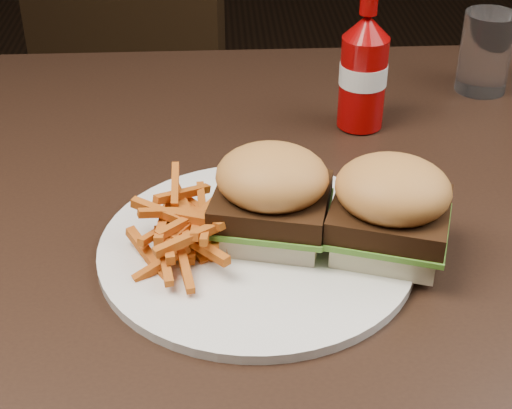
{
  "coord_description": "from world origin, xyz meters",
  "views": [
    {
      "loc": [
        -0.15,
        -0.74,
        1.21
      ],
      "look_at": [
        -0.11,
        -0.11,
        0.8
      ],
      "focal_mm": 55.0,
      "sensor_mm": 36.0,
      "label": 1
    }
  ],
  "objects_px": {
    "dining_table": "(349,198)",
    "plate": "(257,248)",
    "ketchup_bottle": "(363,82)",
    "chair_far": "(175,114)",
    "tumbler": "(486,52)"
  },
  "relations": [
    {
      "from": "dining_table",
      "to": "plate",
      "type": "xyz_separation_m",
      "value": [
        -0.11,
        -0.12,
        0.03
      ]
    },
    {
      "from": "plate",
      "to": "ketchup_bottle",
      "type": "height_order",
      "value": "ketchup_bottle"
    },
    {
      "from": "chair_far",
      "to": "plate",
      "type": "xyz_separation_m",
      "value": [
        0.13,
        -0.95,
        0.33
      ]
    },
    {
      "from": "dining_table",
      "to": "plate",
      "type": "relative_size",
      "value": 3.87
    },
    {
      "from": "plate",
      "to": "tumbler",
      "type": "xyz_separation_m",
      "value": [
        0.33,
        0.36,
        0.05
      ]
    },
    {
      "from": "dining_table",
      "to": "tumbler",
      "type": "height_order",
      "value": "tumbler"
    },
    {
      "from": "ketchup_bottle",
      "to": "tumbler",
      "type": "xyz_separation_m",
      "value": [
        0.18,
        0.1,
        -0.01
      ]
    },
    {
      "from": "ketchup_bottle",
      "to": "tumbler",
      "type": "height_order",
      "value": "ketchup_bottle"
    },
    {
      "from": "plate",
      "to": "ketchup_bottle",
      "type": "bearing_deg",
      "value": 61.13
    },
    {
      "from": "dining_table",
      "to": "ketchup_bottle",
      "type": "height_order",
      "value": "ketchup_bottle"
    },
    {
      "from": "chair_far",
      "to": "plate",
      "type": "bearing_deg",
      "value": 122.4
    },
    {
      "from": "dining_table",
      "to": "ketchup_bottle",
      "type": "relative_size",
      "value": 10.37
    },
    {
      "from": "ketchup_bottle",
      "to": "chair_far",
      "type": "bearing_deg",
      "value": 111.81
    },
    {
      "from": "plate",
      "to": "ketchup_bottle",
      "type": "xyz_separation_m",
      "value": [
        0.14,
        0.26,
        0.06
      ]
    },
    {
      "from": "plate",
      "to": "dining_table",
      "type": "bearing_deg",
      "value": 47.76
    }
  ]
}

